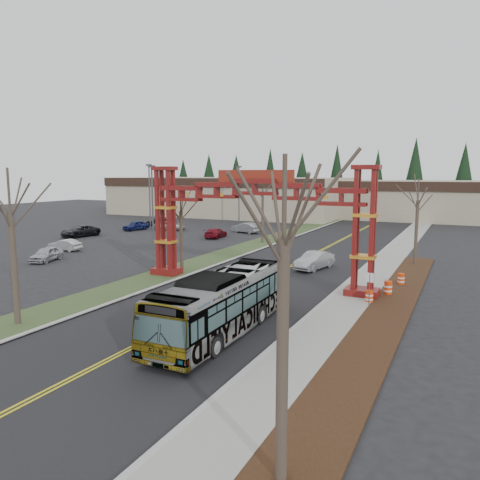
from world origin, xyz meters
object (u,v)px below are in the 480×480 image
Objects in this scene: gateway_arch at (255,206)px; barrel_south at (369,297)px; parked_car_far_a at (246,228)px; bare_tree_median_near at (10,211)px; street_sign at (370,283)px; parked_car_mid_b at (136,226)px; bare_tree_right_far at (418,201)px; bare_tree_median_mid at (181,212)px; barrel_mid at (388,288)px; transit_bus at (222,303)px; light_pole_far at (239,190)px; parked_car_mid_a at (216,233)px; parked_car_far_c at (158,222)px; light_pole_near at (152,198)px; bare_tree_right_near at (284,242)px; parked_car_far_b at (170,226)px; retail_building_east at (444,200)px; bare_tree_median_far at (263,191)px; parked_car_near_c at (80,231)px; silver_sedan at (314,261)px; parked_car_near_a at (46,254)px; parked_car_near_b at (65,245)px; light_pole_mid at (150,191)px; barrel_north at (401,280)px; retail_building_west at (230,196)px.

barrel_south is at bearing -9.34° from gateway_arch.
parked_car_far_a reaches higher than barrel_south.
street_sign is at bearing 35.68° from bare_tree_median_near.
bare_tree_right_far is (39.99, -9.71, 5.17)m from parked_car_mid_b.
bare_tree_median_mid is 18.16m from barrel_mid.
transit_bus is at bearing -74.62° from gateway_arch.
street_sign is (29.38, -41.19, -3.96)m from light_pole_far.
parked_car_mid_a is 0.56× the size of bare_tree_right_far.
parked_car_far_a is 0.51× the size of bare_tree_median_near.
parked_car_far_c is 0.61× the size of bare_tree_median_mid.
bare_tree_right_near is at bearing -49.34° from light_pole_near.
bare_tree_median_mid is at bearing -45.70° from light_pole_near.
parked_car_far_a is at bearing 131.26° from barrel_mid.
light_pole_near reaches higher than street_sign.
light_pole_near reaches higher than parked_car_mid_b.
parked_car_mid_a is 1.01× the size of parked_car_far_c.
light_pole_near is at bearing -159.07° from parked_car_far_b.
bare_tree_median_mid is 0.81× the size of bare_tree_right_near.
parked_car_mid_b is (-32.90, 34.18, -0.92)m from transit_bus.
parked_car_far_c is at bearing 50.07° from parked_car_far_b.
light_pole_far is at bearing -142.99° from retail_building_east.
light_pole_near reaches higher than transit_bus.
bare_tree_median_mid reaches higher than parked_car_far_c.
parked_car_near_c is at bearing -167.31° from bare_tree_median_far.
silver_sedan reaches higher than parked_car_near_a.
retail_building_east is at bearing 143.28° from parked_car_near_b.
bare_tree_right_far reaches higher than barrel_south.
bare_tree_median_far is at bearing -17.15° from light_pole_mid.
parked_car_mid_b is at bearing 141.81° from gateway_arch.
bare_tree_right_near is at bearing -89.90° from barrel_north.
retail_building_east reaches higher than barrel_south.
barrel_south is (22.69, -29.35, -0.29)m from parked_car_far_a.
bare_tree_median_mid is 17.80m from barrel_south.
street_sign is (-1.11, 18.22, -5.03)m from bare_tree_right_near.
parked_car_mid_a is 14.81m from parked_car_mid_b.
parked_car_mid_a is 4.99× the size of barrel_south.
parked_car_far_b is at bearing 127.19° from transit_bus.
light_pole_far is at bearing 89.97° from light_pole_near.
barrel_south is (24.10, -23.00, -0.20)m from parked_car_mid_a.
retail_building_west is 48.99m from parked_car_near_b.
street_sign is at bearing -43.19° from silver_sedan.
parked_car_far_a is (11.15, 22.60, 0.11)m from parked_car_near_b.
gateway_arch is at bearing 26.66° from parked_car_far_c.
parked_car_far_a is 37.80m from street_sign.
retail_building_east is 9.27× the size of parked_car_mid_b.
barrel_mid is at bearing -24.86° from light_pole_near.
parked_car_near_c is 0.61× the size of bare_tree_median_near.
parked_car_mid_b is at bearing 86.04° from parked_car_near_c.
bare_tree_right_far is (35.07, 8.57, 5.25)m from parked_car_near_b.
parked_car_near_b is at bearing -43.99° from parked_car_near_c.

